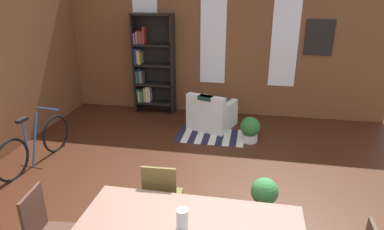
# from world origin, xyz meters

# --- Properties ---
(ground_plane) EXTENTS (10.48, 10.48, 0.00)m
(ground_plane) POSITION_xyz_m (0.00, 0.00, 0.00)
(ground_plane) COLOR #3D1D10
(back_wall_brick) EXTENTS (7.40, 0.12, 3.13)m
(back_wall_brick) POSITION_xyz_m (0.00, 4.09, 1.57)
(back_wall_brick) COLOR brown
(back_wall_brick) RESTS_ON ground
(window_pane_0) EXTENTS (0.55, 0.02, 2.04)m
(window_pane_0) POSITION_xyz_m (-1.49, 4.02, 1.72)
(window_pane_0) COLOR white
(window_pane_1) EXTENTS (0.55, 0.02, 2.04)m
(window_pane_1) POSITION_xyz_m (0.00, 4.02, 1.72)
(window_pane_1) COLOR white
(window_pane_2) EXTENTS (0.55, 0.02, 2.04)m
(window_pane_2) POSITION_xyz_m (1.49, 4.02, 1.72)
(window_pane_2) COLOR white
(vase_on_table) EXTENTS (0.10, 0.10, 0.20)m
(vase_on_table) POSITION_xyz_m (0.37, -0.94, 0.84)
(vase_on_table) COLOR silver
(vase_on_table) RESTS_ON dining_table
(dining_chair_far_left) EXTENTS (0.42, 0.42, 0.95)m
(dining_chair_far_left) POSITION_xyz_m (-0.03, -0.18, 0.51)
(dining_chair_far_left) COLOR brown
(dining_chair_far_left) RESTS_ON ground
(bookshelf_tall) EXTENTS (0.90, 0.32, 2.20)m
(bookshelf_tall) POSITION_xyz_m (-1.35, 3.84, 1.09)
(bookshelf_tall) COLOR black
(bookshelf_tall) RESTS_ON ground
(armchair_white) EXTENTS (1.01, 1.01, 0.75)m
(armchair_white) POSITION_xyz_m (0.11, 3.14, 0.28)
(armchair_white) COLOR white
(armchair_white) RESTS_ON ground
(bicycle_second) EXTENTS (0.44, 1.67, 0.88)m
(bicycle_second) POSITION_xyz_m (-2.50, 1.10, 0.33)
(bicycle_second) COLOR black
(bicycle_second) RESTS_ON ground
(potted_plant_by_shelf) EXTENTS (0.37, 0.37, 0.48)m
(potted_plant_by_shelf) POSITION_xyz_m (0.91, 2.57, 0.25)
(potted_plant_by_shelf) COLOR silver
(potted_plant_by_shelf) RESTS_ON ground
(potted_plant_corner) EXTENTS (0.34, 0.34, 0.51)m
(potted_plant_corner) POSITION_xyz_m (1.13, 0.40, 0.30)
(potted_plant_corner) COLOR silver
(potted_plant_corner) RESTS_ON ground
(striped_rug) EXTENTS (1.30, 0.79, 0.01)m
(striped_rug) POSITION_xyz_m (0.15, 2.67, 0.00)
(striped_rug) COLOR #1E1E33
(striped_rug) RESTS_ON ground
(framed_picture) EXTENTS (0.56, 0.03, 0.72)m
(framed_picture) POSITION_xyz_m (2.17, 4.01, 1.76)
(framed_picture) COLOR black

